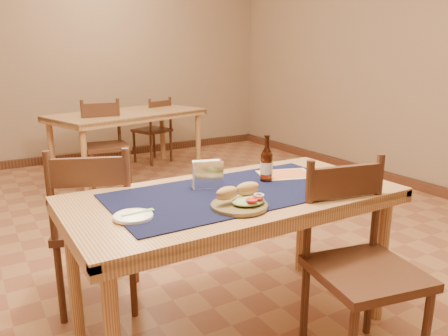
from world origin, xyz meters
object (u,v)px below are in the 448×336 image
back_table (128,119)px  chair_main_far (96,225)px  main_table (234,208)px  sandwich_plate (241,201)px  napkin_holder (208,175)px  beer_bottle (267,164)px  chair_main_near (360,263)px

back_table → chair_main_far: 2.85m
main_table → sandwich_plate: 0.25m
napkin_holder → back_table: bearing=78.3°
sandwich_plate → beer_bottle: beer_bottle is taller
main_table → beer_bottle: 0.31m
main_table → beer_bottle: beer_bottle is taller
back_table → napkin_holder: bearing=-101.7°
beer_bottle → napkin_holder: 0.33m
main_table → chair_main_far: bearing=132.5°
chair_main_far → chair_main_near: size_ratio=1.00×
napkin_holder → chair_main_near: bearing=-53.7°
back_table → main_table: bearing=-99.8°
sandwich_plate → chair_main_near: bearing=-32.2°
chair_main_near → sandwich_plate: (-0.45, 0.29, 0.29)m
main_table → napkin_holder: bearing=125.4°
napkin_holder → main_table: bearing=-54.6°
back_table → chair_main_near: (-0.20, -3.70, -0.18)m
main_table → back_table: bearing=80.2°
sandwich_plate → napkin_holder: (0.01, 0.32, 0.04)m
beer_bottle → back_table: bearing=84.2°
sandwich_plate → beer_bottle: bearing=39.0°
main_table → chair_main_near: 0.63m
chair_main_far → beer_bottle: bearing=-33.4°
sandwich_plate → main_table: bearing=64.8°
main_table → back_table: 3.26m
back_table → napkin_holder: size_ratio=11.40×
main_table → chair_main_far: chair_main_far is taller
main_table → chair_main_near: size_ratio=1.69×
chair_main_far → beer_bottle: 0.99m
chair_main_far → sandwich_plate: chair_main_far is taller
chair_main_far → napkin_holder: 0.72m
back_table → napkin_holder: 3.16m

